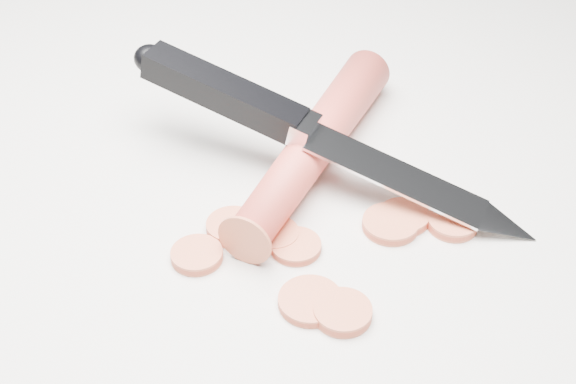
{
  "coord_description": "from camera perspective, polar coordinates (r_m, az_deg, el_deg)",
  "views": [
    {
      "loc": [
        -0.04,
        -0.39,
        0.33
      ],
      "look_at": [
        -0.02,
        -0.01,
        0.02
      ],
      "focal_mm": 50.0,
      "sensor_mm": 36.0,
      "label": 1
    }
  ],
  "objects": [
    {
      "name": "ground",
      "position": [
        0.52,
        2.0,
        -0.46
      ],
      "size": [
        2.4,
        2.4,
        0.0
      ],
      "primitive_type": "plane",
      "color": "beige",
      "rests_on": "ground"
    },
    {
      "name": "carrot_slice_7",
      "position": [
        0.44,
        3.91,
        -8.54
      ],
      "size": [
        0.03,
        0.03,
        0.01
      ],
      "primitive_type": "cylinder",
      "color": "#C65636",
      "rests_on": "ground"
    },
    {
      "name": "carrot_slice_3",
      "position": [
        0.5,
        7.3,
        -2.28
      ],
      "size": [
        0.03,
        0.03,
        0.01
      ],
      "primitive_type": "cylinder",
      "color": "#C65636",
      "rests_on": "ground"
    },
    {
      "name": "carrot_slice_5",
      "position": [
        0.48,
        -6.5,
        -4.48
      ],
      "size": [
        0.03,
        0.03,
        0.01
      ],
      "primitive_type": "cylinder",
      "color": "#C65636",
      "rests_on": "ground"
    },
    {
      "name": "carrot_slice_0",
      "position": [
        0.49,
        -3.97,
        -2.49
      ],
      "size": [
        0.03,
        0.03,
        0.01
      ],
      "primitive_type": "cylinder",
      "color": "#C65636",
      "rests_on": "ground"
    },
    {
      "name": "carrot_slice_1",
      "position": [
        0.45,
        1.61,
        -7.76
      ],
      "size": [
        0.04,
        0.04,
        0.01
      ],
      "primitive_type": "cylinder",
      "color": "#C65636",
      "rests_on": "ground"
    },
    {
      "name": "carrot_slice_2",
      "position": [
        0.5,
        8.25,
        -1.76
      ],
      "size": [
        0.03,
        0.03,
        0.01
      ],
      "primitive_type": "cylinder",
      "color": "#C65636",
      "rests_on": "ground"
    },
    {
      "name": "carrot_slice_6",
      "position": [
        0.48,
        0.56,
        -3.89
      ],
      "size": [
        0.03,
        0.03,
        0.01
      ],
      "primitive_type": "cylinder",
      "color": "#C65636",
      "rests_on": "ground"
    },
    {
      "name": "carrot",
      "position": [
        0.53,
        1.91,
        3.43
      ],
      "size": [
        0.12,
        0.2,
        0.03
      ],
      "primitive_type": "cylinder",
      "rotation": [
        1.57,
        0.0,
        -0.47
      ],
      "color": "red",
      "rests_on": "ground"
    },
    {
      "name": "kitchen_knife",
      "position": [
        0.51,
        2.81,
        4.07
      ],
      "size": [
        0.26,
        0.15,
        0.07
      ],
      "primitive_type": null,
      "color": "silver",
      "rests_on": "ground"
    },
    {
      "name": "carrot_slice_8",
      "position": [
        0.49,
        -0.96,
        -3.05
      ],
      "size": [
        0.03,
        0.03,
        0.01
      ],
      "primitive_type": "cylinder",
      "color": "#C65636",
      "rests_on": "ground"
    },
    {
      "name": "carrot_slice_4",
      "position": [
        0.5,
        11.62,
        -2.15
      ],
      "size": [
        0.03,
        0.03,
        0.01
      ],
      "primitive_type": "cylinder",
      "color": "#C65636",
      "rests_on": "ground"
    }
  ]
}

